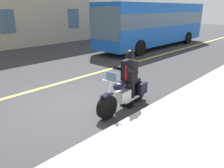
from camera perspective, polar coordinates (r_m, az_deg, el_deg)
The scene contains 5 objects.
ground_plane at distance 6.95m, azimuth -11.05°, elevation -5.44°, with size 80.00×80.00×0.00m, color #333335.
lane_center_stripe at distance 8.54m, azimuth -19.02°, elevation -1.36°, with size 60.00×0.16×0.01m, color #E5DB4C.
motorcycle_main at distance 6.49m, azimuth 3.41°, elevation -2.56°, with size 2.22×0.72×1.26m.
rider_main at distance 6.45m, azimuth 4.45°, elevation 2.77°, with size 0.66×0.59×1.74m.
bus_near at distance 17.46m, azimuth 11.33°, elevation 15.64°, with size 11.05×2.70×3.30m.
Camera 1 is at (3.61, 5.20, 2.86)m, focal length 34.95 mm.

